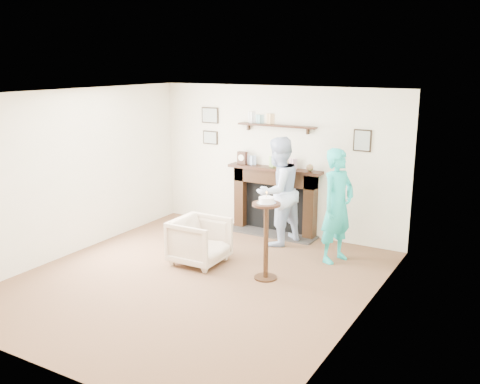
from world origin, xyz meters
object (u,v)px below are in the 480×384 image
(man, at_px, (277,243))
(woman, at_px, (335,260))
(armchair, at_px, (200,263))
(pedestal_table, at_px, (266,226))

(man, distance_m, woman, 1.11)
(armchair, distance_m, woman, 2.01)
(armchair, xyz_separation_m, woman, (1.69, 1.10, 0.00))
(man, bearing_deg, pedestal_table, 36.84)
(man, relative_size, woman, 1.04)
(armchair, distance_m, pedestal_table, 1.33)
(woman, distance_m, pedestal_table, 1.47)
(woman, bearing_deg, pedestal_table, 170.84)
(armchair, bearing_deg, pedestal_table, -91.94)
(man, xyz_separation_m, pedestal_table, (0.50, -1.37, 0.75))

